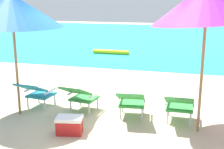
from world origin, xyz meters
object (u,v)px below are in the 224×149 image
(lounge_chair_far_left, at_px, (36,92))
(cooler_box, at_px, (70,125))
(lounge_chair_far_right, at_px, (180,104))
(beach_umbrella_right, at_px, (207,3))
(lounge_chair_near_left, at_px, (80,95))
(lounge_chair_near_right, at_px, (131,101))
(beach_umbrella_left, at_px, (12,10))
(swim_buoy, at_px, (111,52))

(lounge_chair_far_left, height_order, cooler_box, lounge_chair_far_left)
(lounge_chair_far_right, distance_m, beach_umbrella_right, 1.95)
(lounge_chair_near_left, height_order, lounge_chair_near_right, same)
(lounge_chair_far_right, distance_m, beach_umbrella_left, 3.73)
(lounge_chair_near_right, bearing_deg, beach_umbrella_left, -171.88)
(lounge_chair_far_left, height_order, lounge_chair_near_left, same)
(lounge_chair_far_right, relative_size, cooler_box, 1.67)
(lounge_chair_far_left, bearing_deg, lounge_chair_far_right, -0.07)
(lounge_chair_near_left, height_order, cooler_box, lounge_chair_near_left)
(lounge_chair_far_left, bearing_deg, beach_umbrella_right, -4.03)
(lounge_chair_far_right, xyz_separation_m, beach_umbrella_left, (-3.27, -0.35, 1.75))
(cooler_box, bearing_deg, lounge_chair_near_right, 44.53)
(lounge_chair_near_left, bearing_deg, swim_buoy, 100.20)
(lounge_chair_far_left, height_order, beach_umbrella_left, beach_umbrella_left)
(lounge_chair_near_left, bearing_deg, beach_umbrella_left, -162.32)
(lounge_chair_far_right, height_order, cooler_box, lounge_chair_far_right)
(swim_buoy, height_order, lounge_chair_far_right, lounge_chair_far_right)
(lounge_chair_far_left, xyz_separation_m, lounge_chair_near_left, (1.01, 0.03, 0.00))
(lounge_chair_far_right, bearing_deg, cooler_box, -153.24)
(swim_buoy, bearing_deg, beach_umbrella_right, -63.10)
(lounge_chair_near_right, xyz_separation_m, beach_umbrella_left, (-2.33, -0.33, 1.75))
(swim_buoy, relative_size, lounge_chair_far_left, 1.73)
(beach_umbrella_left, bearing_deg, lounge_chair_near_right, 8.12)
(beach_umbrella_left, height_order, beach_umbrella_right, beach_umbrella_right)
(lounge_chair_near_right, distance_m, lounge_chair_far_right, 0.94)
(lounge_chair_far_left, bearing_deg, lounge_chair_near_left, 1.79)
(swim_buoy, xyz_separation_m, lounge_chair_near_left, (1.25, -6.94, 0.31))
(lounge_chair_near_left, height_order, lounge_chair_far_right, same)
(lounge_chair_far_left, xyz_separation_m, lounge_chair_near_right, (2.12, -0.02, 0.00))
(cooler_box, bearing_deg, lounge_chair_far_left, 141.05)
(beach_umbrella_left, relative_size, beach_umbrella_right, 0.92)
(cooler_box, bearing_deg, swim_buoy, 100.14)
(swim_buoy, distance_m, lounge_chair_near_left, 7.06)
(lounge_chair_near_left, distance_m, beach_umbrella_right, 3.08)
(beach_umbrella_left, bearing_deg, lounge_chair_near_left, 17.68)
(lounge_chair_far_left, xyz_separation_m, beach_umbrella_right, (3.42, -0.24, 1.91))
(lounge_chair_near_left, relative_size, lounge_chair_far_right, 1.07)
(swim_buoy, relative_size, lounge_chair_near_right, 1.72)
(lounge_chair_near_left, relative_size, cooler_box, 1.78)
(lounge_chair_far_right, bearing_deg, lounge_chair_far_left, 179.93)
(lounge_chair_near_left, height_order, beach_umbrella_left, beach_umbrella_left)
(swim_buoy, height_order, beach_umbrella_left, beach_umbrella_left)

